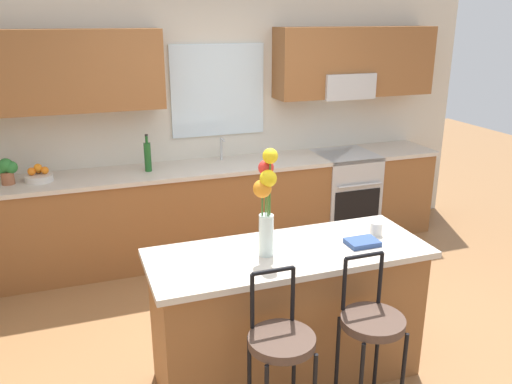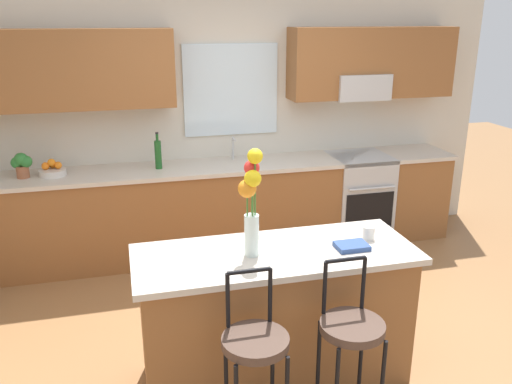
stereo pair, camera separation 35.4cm
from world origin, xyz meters
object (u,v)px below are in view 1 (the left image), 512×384
(bar_stool_near, at_px, (281,348))
(mug_ceramic, at_px, (376,229))
(kitchen_island, at_px, (288,314))
(potted_plant_small, at_px, (7,170))
(oven_range, at_px, (343,194))
(cookbook, at_px, (362,242))
(flower_vase, at_px, (266,197))
(fruit_bowl_oranges, at_px, (39,176))
(bar_stool_middle, at_px, (371,329))
(bottle_olive_oil, at_px, (148,156))

(bar_stool_near, xyz_separation_m, mug_ceramic, (0.91, 0.58, 0.33))
(kitchen_island, distance_m, potted_plant_small, 2.78)
(oven_range, height_order, mug_ceramic, mug_ceramic)
(kitchen_island, xyz_separation_m, potted_plant_small, (-1.76, 2.07, 0.59))
(oven_range, relative_size, cookbook, 4.60)
(flower_vase, relative_size, fruit_bowl_oranges, 2.78)
(flower_vase, bearing_deg, bar_stool_middle, -51.52)
(oven_range, height_order, cookbook, cookbook)
(kitchen_island, height_order, bottle_olive_oil, bottle_olive_oil)
(oven_range, bearing_deg, fruit_bowl_oranges, 179.46)
(oven_range, xyz_separation_m, bar_stool_near, (-1.80, -2.60, 0.18))
(fruit_bowl_oranges, xyz_separation_m, potted_plant_small, (-0.25, -0.00, 0.08))
(mug_ceramic, height_order, cookbook, mug_ceramic)
(flower_vase, relative_size, potted_plant_small, 2.90)
(cookbook, distance_m, potted_plant_small, 3.10)
(kitchen_island, bearing_deg, fruit_bowl_oranges, 125.94)
(cookbook, relative_size, bottle_olive_oil, 0.57)
(bar_stool_middle, relative_size, potted_plant_small, 4.54)
(kitchen_island, distance_m, mug_ceramic, 0.81)
(cookbook, bearing_deg, bar_stool_near, -147.46)
(bar_stool_middle, bearing_deg, flower_vase, 128.48)
(bar_stool_middle, relative_size, mug_ceramic, 11.58)
(oven_range, height_order, kitchen_island, same)
(fruit_bowl_oranges, bearing_deg, flower_vase, -57.14)
(kitchen_island, bearing_deg, oven_range, 53.38)
(flower_vase, distance_m, mug_ceramic, 0.86)
(bar_stool_near, relative_size, cookbook, 5.21)
(cookbook, xyz_separation_m, bottle_olive_oil, (-1.02, 2.15, 0.13))
(cookbook, height_order, fruit_bowl_oranges, fruit_bowl_oranges)
(kitchen_island, distance_m, fruit_bowl_oranges, 2.62)
(flower_vase, distance_m, fruit_bowl_oranges, 2.51)
(fruit_bowl_oranges, relative_size, bottle_olive_oil, 0.68)
(kitchen_island, bearing_deg, flower_vase, -176.63)
(bar_stool_near, bearing_deg, flower_vase, 77.88)
(bar_stool_near, xyz_separation_m, potted_plant_small, (-1.48, 2.63, 0.42))
(bar_stool_middle, xyz_separation_m, bottle_olive_oil, (-0.83, 2.63, 0.43))
(cookbook, relative_size, fruit_bowl_oranges, 0.83)
(potted_plant_small, bearing_deg, kitchen_island, -49.75)
(flower_vase, bearing_deg, oven_range, 50.77)
(bar_stool_middle, relative_size, bottle_olive_oil, 2.97)
(kitchen_island, relative_size, potted_plant_small, 7.68)
(flower_vase, height_order, bottle_olive_oil, flower_vase)
(bar_stool_near, height_order, cookbook, bar_stool_near)
(flower_vase, xyz_separation_m, fruit_bowl_oranges, (-1.35, 2.09, -0.32))
(flower_vase, bearing_deg, mug_ceramic, 2.78)
(bar_stool_middle, bearing_deg, oven_range, 64.39)
(kitchen_island, distance_m, bar_stool_near, 0.64)
(oven_range, relative_size, bar_stool_middle, 0.88)
(oven_range, height_order, bottle_olive_oil, bottle_olive_oil)
(bar_stool_near, bearing_deg, cookbook, 32.54)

